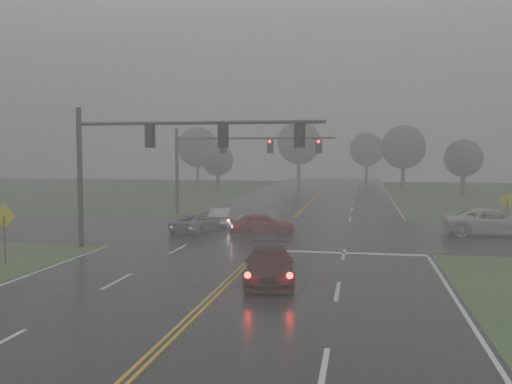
% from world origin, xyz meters
% --- Properties ---
extents(ground, '(180.00, 180.00, 0.00)m').
position_xyz_m(ground, '(0.00, 0.00, 0.00)').
color(ground, '#2E4E21').
rests_on(ground, ground).
extents(main_road, '(18.00, 160.00, 0.02)m').
position_xyz_m(main_road, '(0.00, 20.00, 0.00)').
color(main_road, black).
rests_on(main_road, ground).
extents(cross_street, '(120.00, 14.00, 0.02)m').
position_xyz_m(cross_street, '(0.00, 22.00, 0.00)').
color(cross_street, black).
rests_on(cross_street, ground).
extents(stop_bar, '(8.50, 0.50, 0.01)m').
position_xyz_m(stop_bar, '(4.50, 14.40, 0.00)').
color(stop_bar, silver).
rests_on(stop_bar, ground).
extents(sedan_maroon, '(2.70, 5.15, 1.42)m').
position_xyz_m(sedan_maroon, '(1.70, 6.95, 0.00)').
color(sedan_maroon, '#35090B').
rests_on(sedan_maroon, ground).
extents(sedan_red, '(4.54, 2.86, 1.44)m').
position_xyz_m(sedan_red, '(-0.88, 20.07, 0.00)').
color(sedan_red, maroon).
rests_on(sedan_red, ground).
extents(sedan_silver, '(1.73, 4.18, 1.35)m').
position_xyz_m(sedan_silver, '(-4.44, 23.87, 0.00)').
color(sedan_silver, '#B2B5BA').
rests_on(sedan_silver, ground).
extents(car_grey, '(2.84, 4.83, 1.26)m').
position_xyz_m(car_grey, '(-5.41, 20.63, 0.00)').
color(car_grey, slate).
rests_on(car_grey, ground).
extents(pickup_white, '(6.19, 2.86, 1.72)m').
position_xyz_m(pickup_white, '(13.67, 22.55, 0.00)').
color(pickup_white, silver).
rests_on(pickup_white, ground).
extents(signal_gantry_near, '(13.87, 0.34, 7.83)m').
position_xyz_m(signal_gantry_near, '(-5.95, 13.93, 5.49)').
color(signal_gantry_near, black).
rests_on(signal_gantry_near, ground).
extents(signal_gantry_far, '(13.57, 0.37, 7.36)m').
position_xyz_m(signal_gantry_far, '(-5.99, 31.02, 5.19)').
color(signal_gantry_far, black).
rests_on(signal_gantry_far, ground).
extents(sign_diamond_west, '(1.20, 0.16, 2.89)m').
position_xyz_m(sign_diamond_west, '(-11.34, 8.62, 1.95)').
color(sign_diamond_west, black).
rests_on(sign_diamond_west, ground).
extents(sign_diamond_east, '(1.13, 0.28, 2.76)m').
position_xyz_m(sign_diamond_east, '(14.78, 23.90, 1.86)').
color(sign_diamond_east, black).
rests_on(sign_diamond_east, ground).
extents(tree_nw_a, '(4.38, 4.38, 6.44)m').
position_xyz_m(tree_nw_a, '(-14.22, 60.81, 4.23)').
color(tree_nw_a, '#372E23').
rests_on(tree_nw_a, ground).
extents(tree_ne_a, '(6.26, 6.26, 9.20)m').
position_xyz_m(tree_ne_a, '(11.17, 67.75, 6.05)').
color(tree_ne_a, '#372E23').
rests_on(tree_ne_a, ground).
extents(tree_n_mid, '(7.10, 7.10, 10.43)m').
position_xyz_m(tree_n_mid, '(-4.74, 77.14, 6.86)').
color(tree_n_mid, '#372E23').
rests_on(tree_n_mid, ground).
extents(tree_e_near, '(4.75, 4.75, 6.98)m').
position_xyz_m(tree_e_near, '(17.87, 59.21, 4.58)').
color(tree_e_near, '#372E23').
rests_on(tree_e_near, ground).
extents(tree_nw_b, '(6.34, 6.34, 9.31)m').
position_xyz_m(tree_nw_b, '(-20.13, 71.19, 6.13)').
color(tree_nw_b, '#372E23').
rests_on(tree_nw_b, ground).
extents(tree_n_far, '(6.03, 6.03, 8.86)m').
position_xyz_m(tree_n_far, '(6.22, 87.35, 5.82)').
color(tree_n_far, '#372E23').
rests_on(tree_n_far, ground).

